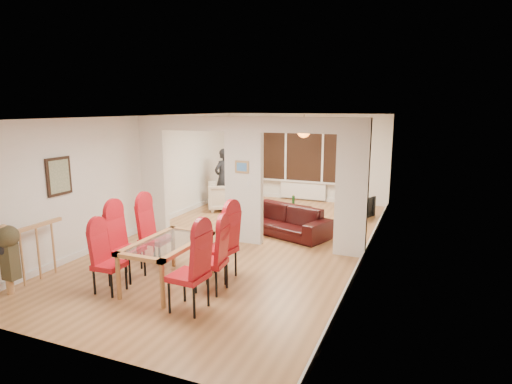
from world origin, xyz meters
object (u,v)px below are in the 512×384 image
Objects in this scene: dining_chair_lc at (156,235)px; armchair at (223,196)px; dining_chair_rb at (211,257)px; dining_chair_rc at (219,244)px; bowl at (288,205)px; dining_chair_la at (109,260)px; person at (223,178)px; dining_chair_ra at (188,270)px; sofa at (283,220)px; coffee_table at (291,211)px; dining_table at (168,263)px; bottle at (293,201)px; television at (362,208)px; dining_chair_lb at (126,245)px.

dining_chair_lc is 4.37m from armchair.
dining_chair_rc is (-0.10, 0.48, 0.05)m from dining_chair_rb.
dining_chair_lc reaches higher than bowl.
person reaches higher than dining_chair_la.
dining_chair_ra is 1.40× the size of armchair.
dining_chair_la reaches higher than sofa.
dining_chair_lc reaches higher than dining_chair_la.
dining_chair_lc reaches higher than coffee_table.
dining_chair_rc is 5.23× the size of bowl.
dining_chair_ra is 1.09× the size of dining_chair_rb.
dining_table is at bearing 178.56° from dining_chair_rb.
dining_chair_rb is at bearing -69.09° from dining_chair_rc.
coffee_table is at bearing 101.91° from dining_chair_rc.
bottle is at bearing 119.06° from sofa.
armchair is at bearing 125.15° from dining_chair_rc.
television is at bearing 61.75° from dining_chair_la.
dining_chair_rc reaches higher than dining_chair_lc.
bowl is (-0.14, 0.02, -0.12)m from bottle.
dining_chair_rb is at bearing -71.03° from sofa.
dining_chair_lb is at bearing -102.06° from bowl.
bottle is at bearing 96.29° from dining_chair_ra.
television is (1.57, 4.89, -0.33)m from dining_chair_rc.
sofa is at bearing 167.68° from television.
dining_table is 6.82× the size of bowl.
dining_chair_la is at bearing -140.10° from dining_table.
dining_chair_lb is (-0.09, 0.53, 0.07)m from dining_chair_la.
bottle is (1.95, 0.21, -0.01)m from armchair.
person reaches higher than coffee_table.
bottle is at bearing 101.27° from dining_chair_rc.
bottle is at bearing 28.57° from coffee_table.
dining_chair_la is 1.54m from dining_chair_rb.
television is (2.85, 4.83, -0.32)m from dining_chair_lc.
bowl is (-0.31, 4.56, -0.34)m from dining_chair_rc.
dining_chair_rc is 1.20× the size of coffee_table.
dining_chair_rc is (1.28, -0.06, 0.01)m from dining_chair_lc.
dining_chair_la is 5.50m from armchair.
sofa is at bearing 27.92° from armchair.
bottle is at bearing -6.57° from bowl.
dining_table is at bearing 2.08° from dining_chair_lb.
coffee_table is (-0.22, 4.52, -0.48)m from dining_chair_rc.
dining_chair_rb is (1.38, -0.53, -0.04)m from dining_chair_lc.
dining_chair_ra is at bearing -87.23° from bottle.
television is 3.02× the size of bottle.
armchair reaches higher than sofa.
sofa reaches higher than television.
person is at bearing 161.25° from sofa.
person is (-1.02, 4.67, 0.24)m from dining_chair_lc.
dining_chair_ra is at bearing -171.07° from television.
sofa is 2.52m from television.
dining_chair_rc reaches higher than dining_chair_rb.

